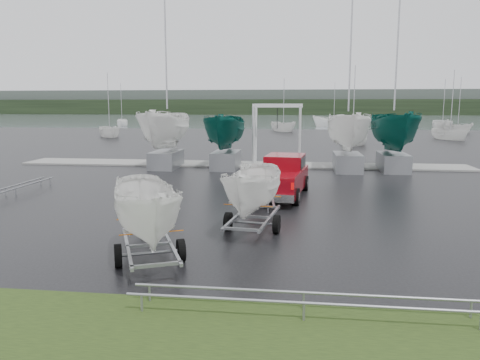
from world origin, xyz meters
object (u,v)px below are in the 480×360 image
trailer_parked (146,160)px  boat_hoist (277,126)px  pickup_truck (283,175)px  trailer_hitched (254,151)px

trailer_parked → boat_hoist: (2.39, 19.85, -0.01)m
pickup_truck → trailer_parked: 10.19m
trailer_hitched → boat_hoist: bearing=97.0°
trailer_hitched → trailer_parked: size_ratio=0.97×
boat_hoist → trailer_hitched: bearing=-89.9°
trailer_parked → boat_hoist: size_ratio=1.20×
trailer_hitched → trailer_parked: 4.19m
boat_hoist → pickup_truck: bearing=-85.8°
trailer_hitched → boat_hoist: trailer_hitched is taller
trailer_parked → boat_hoist: trailer_parked is taller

